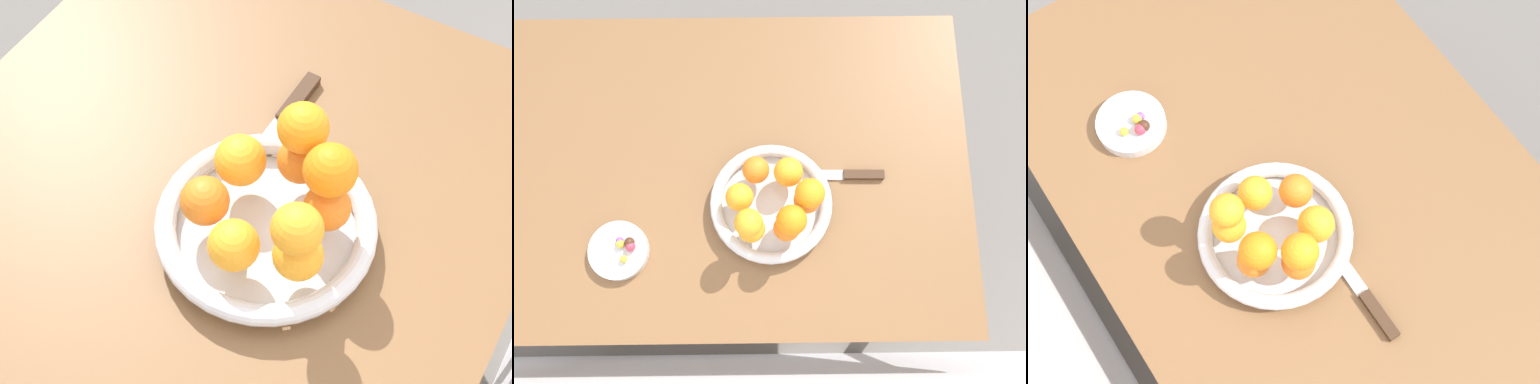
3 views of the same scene
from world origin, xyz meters
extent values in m
plane|color=slate|center=(0.00, 0.00, 0.00)|extent=(6.00, 6.00, 0.00)
cube|color=brown|center=(0.00, 0.00, 0.72)|extent=(1.10, 0.76, 0.04)
cylinder|color=brown|center=(-0.49, -0.32, 0.35)|extent=(0.05, 0.05, 0.70)
cylinder|color=brown|center=(0.49, -0.32, 0.35)|extent=(0.05, 0.05, 0.70)
cylinder|color=brown|center=(-0.49, 0.32, 0.35)|extent=(0.05, 0.05, 0.70)
cylinder|color=brown|center=(0.49, 0.32, 0.35)|extent=(0.05, 0.05, 0.70)
cylinder|color=silver|center=(-0.10, 0.09, 0.75)|extent=(0.22, 0.22, 0.01)
torus|color=silver|center=(-0.10, 0.09, 0.77)|extent=(0.26, 0.26, 0.03)
cylinder|color=silver|center=(0.22, 0.19, 0.75)|extent=(0.13, 0.13, 0.02)
sphere|color=orange|center=(-0.18, 0.09, 0.81)|extent=(0.06, 0.06, 0.06)
sphere|color=orange|center=(-0.14, 0.03, 0.81)|extent=(0.06, 0.06, 0.06)
sphere|color=orange|center=(-0.07, 0.03, 0.81)|extent=(0.06, 0.06, 0.06)
sphere|color=orange|center=(-0.04, 0.09, 0.81)|extent=(0.06, 0.06, 0.06)
sphere|color=orange|center=(-0.06, 0.15, 0.81)|extent=(0.06, 0.06, 0.06)
sphere|color=orange|center=(-0.13, 0.15, 0.81)|extent=(0.06, 0.06, 0.06)
sphere|color=orange|center=(-0.06, 0.15, 0.87)|extent=(0.06, 0.06, 0.06)
sphere|color=orange|center=(-0.14, 0.15, 0.87)|extent=(0.06, 0.06, 0.06)
sphere|color=orange|center=(-0.18, 0.09, 0.87)|extent=(0.06, 0.06, 0.06)
sphere|color=gold|center=(0.22, 0.18, 0.77)|extent=(0.02, 0.02, 0.02)
sphere|color=#472819|center=(0.20, 0.17, 0.77)|extent=(0.02, 0.02, 0.02)
sphere|color=#8C4C99|center=(0.22, 0.17, 0.77)|extent=(0.02, 0.02, 0.02)
sphere|color=gold|center=(0.21, 0.21, 0.77)|extent=(0.02, 0.02, 0.02)
sphere|color=#C6384C|center=(0.19, 0.18, 0.77)|extent=(0.02, 0.02, 0.02)
cube|color=#3F2819|center=(-0.31, 0.02, 0.75)|extent=(0.09, 0.02, 0.01)
cube|color=silver|center=(-0.18, 0.02, 0.74)|extent=(0.17, 0.02, 0.01)
camera|label=1|loc=(0.33, 0.33, 1.55)|focal=55.00mm
camera|label=2|loc=(-0.10, 0.33, 1.81)|focal=35.00mm
camera|label=3|loc=(-0.48, 0.33, 2.01)|focal=55.00mm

